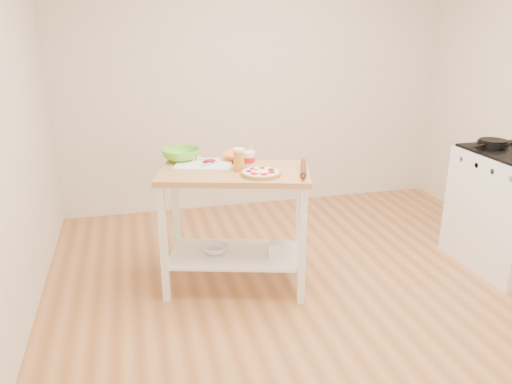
{
  "coord_description": "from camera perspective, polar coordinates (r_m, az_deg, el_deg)",
  "views": [
    {
      "loc": [
        -1.27,
        -2.74,
        1.89
      ],
      "look_at": [
        -0.45,
        0.47,
        0.75
      ],
      "focal_mm": 35.0,
      "sensor_mm": 36.0,
      "label": 1
    }
  ],
  "objects": [
    {
      "name": "room_shell",
      "position": [
        3.07,
        10.58,
        8.51
      ],
      "size": [
        4.04,
        4.54,
        2.74
      ],
      "color": "#B97844",
      "rests_on": "ground"
    },
    {
      "name": "prep_island",
      "position": [
        3.57,
        -2.44,
        -1.49
      ],
      "size": [
        1.16,
        0.83,
        0.9
      ],
      "rotation": [
        0.0,
        0.0,
        -0.28
      ],
      "color": "tan",
      "rests_on": "ground"
    },
    {
      "name": "skillet",
      "position": [
        4.38,
        25.42,
        5.07
      ],
      "size": [
        0.36,
        0.24,
        0.03
      ],
      "rotation": [
        0.0,
        0.0,
        0.37
      ],
      "color": "black",
      "rests_on": "gas_stove"
    },
    {
      "name": "pizza",
      "position": [
        3.38,
        0.57,
        2.2
      ],
      "size": [
        0.27,
        0.27,
        0.04
      ],
      "rotation": [
        0.0,
        0.0,
        -0.03
      ],
      "color": "tan",
      "rests_on": "prep_island"
    },
    {
      "name": "cutting_board",
      "position": [
        3.65,
        -6.0,
        3.25
      ],
      "size": [
        0.47,
        0.4,
        0.04
      ],
      "rotation": [
        0.0,
        0.0,
        -0.29
      ],
      "color": "white",
      "rests_on": "prep_island"
    },
    {
      "name": "spatula",
      "position": [
        3.61,
        -5.36,
        3.22
      ],
      "size": [
        0.14,
        0.1,
        0.01
      ],
      "rotation": [
        0.0,
        0.0,
        0.38
      ],
      "color": "#4ED2D3",
      "rests_on": "cutting_board"
    },
    {
      "name": "knife",
      "position": [
        3.77,
        -8.05,
        3.82
      ],
      "size": [
        0.25,
        0.14,
        0.01
      ],
      "rotation": [
        0.0,
        0.0,
        -0.5
      ],
      "color": "silver",
      "rests_on": "cutting_board"
    },
    {
      "name": "orange_bowl",
      "position": [
        3.74,
        -1.86,
        4.07
      ],
      "size": [
        0.34,
        0.34,
        0.06
      ],
      "primitive_type": "imported",
      "rotation": [
        0.0,
        0.0,
        -0.61
      ],
      "color": "orange",
      "rests_on": "prep_island"
    },
    {
      "name": "green_bowl",
      "position": [
        3.77,
        -8.57,
        4.23
      ],
      "size": [
        0.32,
        0.32,
        0.09
      ],
      "primitive_type": "imported",
      "rotation": [
        0.0,
        0.0,
        -0.17
      ],
      "color": "#6AC932",
      "rests_on": "prep_island"
    },
    {
      "name": "beer_pint",
      "position": [
        3.47,
        -1.96,
        3.73
      ],
      "size": [
        0.08,
        0.08,
        0.16
      ],
      "color": "orange",
      "rests_on": "prep_island"
    },
    {
      "name": "yogurt_tub",
      "position": [
        3.56,
        -0.87,
        3.75
      ],
      "size": [
        0.09,
        0.09,
        0.2
      ],
      "color": "white",
      "rests_on": "prep_island"
    },
    {
      "name": "rolling_pin",
      "position": [
        3.47,
        5.43,
        2.68
      ],
      "size": [
        0.16,
        0.34,
        0.04
      ],
      "primitive_type": "cylinder",
      "rotation": [
        1.57,
        0.0,
        -0.34
      ],
      "color": "#582614",
      "rests_on": "prep_island"
    },
    {
      "name": "shelf_glass_bowl",
      "position": [
        3.73,
        -4.72,
        -6.53
      ],
      "size": [
        0.26,
        0.26,
        0.06
      ],
      "primitive_type": "imported",
      "rotation": [
        0.0,
        0.0,
        -0.5
      ],
      "color": "silver",
      "rests_on": "prep_island"
    },
    {
      "name": "shelf_bin",
      "position": [
        3.66,
        2.33,
        -6.56
      ],
      "size": [
        0.13,
        0.13,
        0.11
      ],
      "primitive_type": "cube",
      "rotation": [
        0.0,
        0.0,
        -0.28
      ],
      "color": "white",
      "rests_on": "prep_island"
    }
  ]
}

